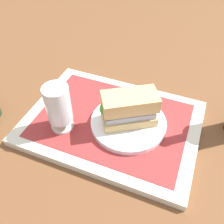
# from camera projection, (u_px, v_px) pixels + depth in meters

# --- Properties ---
(ground_plane) EXTENTS (3.00, 3.00, 0.00)m
(ground_plane) POSITION_uv_depth(u_px,v_px,m) (112.00, 125.00, 0.65)
(ground_plane) COLOR brown
(tray) EXTENTS (0.44, 0.32, 0.02)m
(tray) POSITION_uv_depth(u_px,v_px,m) (112.00, 123.00, 0.64)
(tray) COLOR beige
(tray) RESTS_ON ground_plane
(placemat) EXTENTS (0.38, 0.27, 0.00)m
(placemat) POSITION_uv_depth(u_px,v_px,m) (112.00, 120.00, 0.63)
(placemat) COLOR #9E2D2D
(placemat) RESTS_ON tray
(plate) EXTENTS (0.19, 0.19, 0.01)m
(plate) POSITION_uv_depth(u_px,v_px,m) (128.00, 124.00, 0.61)
(plate) COLOR white
(plate) RESTS_ON placemat
(sandwich) EXTENTS (0.14, 0.12, 0.08)m
(sandwich) POSITION_uv_depth(u_px,v_px,m) (128.00, 110.00, 0.58)
(sandwich) COLOR tan
(sandwich) RESTS_ON plate
(beer_glass) EXTENTS (0.06, 0.06, 0.12)m
(beer_glass) POSITION_uv_depth(u_px,v_px,m) (58.00, 106.00, 0.57)
(beer_glass) COLOR silver
(beer_glass) RESTS_ON placemat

